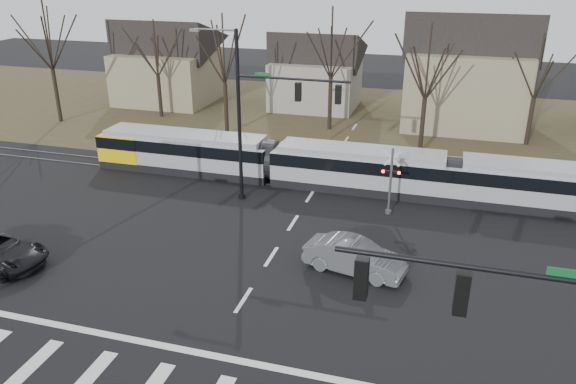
# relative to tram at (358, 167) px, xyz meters

# --- Properties ---
(ground) EXTENTS (140.00, 140.00, 0.00)m
(ground) POSITION_rel_tram_xyz_m (-2.61, -16.00, -1.49)
(ground) COLOR black
(grass_verge) EXTENTS (140.00, 28.00, 0.01)m
(grass_verge) POSITION_rel_tram_xyz_m (-2.61, 16.00, -1.49)
(grass_verge) COLOR #38331E
(grass_verge) RESTS_ON ground
(stop_line) EXTENTS (28.00, 0.35, 0.01)m
(stop_line) POSITION_rel_tram_xyz_m (-2.61, -17.80, -1.49)
(stop_line) COLOR silver
(stop_line) RESTS_ON ground
(lane_dashes) EXTENTS (0.18, 30.00, 0.01)m
(lane_dashes) POSITION_rel_tram_xyz_m (-2.61, -0.00, -1.49)
(lane_dashes) COLOR silver
(lane_dashes) RESTS_ON ground
(rail_pair) EXTENTS (90.00, 1.52, 0.06)m
(rail_pair) POSITION_rel_tram_xyz_m (-2.61, -0.20, -1.46)
(rail_pair) COLOR #59595E
(rail_pair) RESTS_ON ground
(tram) EXTENTS (36.19, 2.69, 2.74)m
(tram) POSITION_rel_tram_xyz_m (0.00, 0.00, 0.00)
(tram) COLOR gray
(tram) RESTS_ON ground
(sedan) EXTENTS (3.54, 5.47, 1.59)m
(sedan) POSITION_rel_tram_xyz_m (1.61, -10.23, -0.70)
(sedan) COLOR #595C62
(sedan) RESTS_ON ground
(signal_pole_near_right) EXTENTS (6.72, 0.44, 8.00)m
(signal_pole_near_right) POSITION_rel_tram_xyz_m (7.50, -22.00, 3.67)
(signal_pole_near_right) COLOR black
(signal_pole_near_right) RESTS_ON ground
(signal_pole_far) EXTENTS (9.28, 0.44, 10.20)m
(signal_pole_far) POSITION_rel_tram_xyz_m (-5.02, -3.50, 4.20)
(signal_pole_far) COLOR black
(signal_pole_far) RESTS_ON ground
(rail_crossing_signal) EXTENTS (1.08, 0.36, 4.00)m
(rail_crossing_signal) POSITION_rel_tram_xyz_m (2.39, -3.21, 0.39)
(rail_crossing_signal) COLOR #59595B
(rail_crossing_signal) RESTS_ON ground
(tree_row) EXTENTS (59.20, 7.20, 10.00)m
(tree_row) POSITION_rel_tram_xyz_m (-0.61, 10.00, 3.51)
(tree_row) COLOR black
(tree_row) RESTS_ON ground
(house_a) EXTENTS (9.72, 8.64, 8.60)m
(house_a) POSITION_rel_tram_xyz_m (-22.61, 18.00, 2.97)
(house_a) COLOR gray
(house_a) RESTS_ON ground
(house_b) EXTENTS (8.64, 7.56, 7.65)m
(house_b) POSITION_rel_tram_xyz_m (-7.61, 20.00, 2.47)
(house_b) COLOR gray
(house_b) RESTS_ON ground
(house_c) EXTENTS (10.80, 8.64, 10.10)m
(house_c) POSITION_rel_tram_xyz_m (6.39, 17.00, 3.74)
(house_c) COLOR gray
(house_c) RESTS_ON ground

